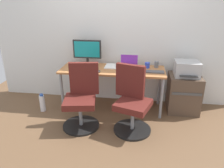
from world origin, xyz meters
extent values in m
plane|color=brown|center=(0.00, 0.00, 0.00)|extent=(5.28, 5.28, 0.00)
cube|color=white|center=(0.00, 0.38, 1.30)|extent=(4.40, 0.04, 2.60)
cube|color=#B77542|center=(0.00, 0.00, 0.69)|extent=(1.70, 0.60, 0.03)
cylinder|color=gray|center=(-0.80, -0.25, 0.34)|extent=(0.04, 0.04, 0.68)
cylinder|color=gray|center=(0.80, -0.25, 0.34)|extent=(0.04, 0.04, 0.68)
cylinder|color=gray|center=(-0.80, 0.25, 0.34)|extent=(0.04, 0.04, 0.68)
cylinder|color=gray|center=(0.80, 0.25, 0.34)|extent=(0.04, 0.04, 0.68)
cylinder|color=black|center=(-0.38, -0.66, 0.01)|extent=(0.54, 0.54, 0.03)
cylinder|color=gray|center=(-0.38, -0.66, 0.20)|extent=(0.05, 0.05, 0.34)
cube|color=#591E19|center=(-0.38, -0.66, 0.41)|extent=(0.51, 0.51, 0.09)
cube|color=#591E19|center=(-0.35, -0.48, 0.70)|extent=(0.43, 0.14, 0.48)
cylinder|color=black|center=(0.38, -0.66, 0.01)|extent=(0.54, 0.54, 0.03)
cylinder|color=gray|center=(0.38, -0.66, 0.20)|extent=(0.05, 0.05, 0.34)
cube|color=#591E19|center=(0.38, -0.66, 0.41)|extent=(0.56, 0.56, 0.09)
cube|color=#591E19|center=(0.32, -0.49, 0.70)|extent=(0.42, 0.20, 0.48)
cube|color=brown|center=(1.19, 0.07, 0.31)|extent=(0.51, 0.47, 0.62)
cube|color=#4C4C4C|center=(1.19, -0.17, 0.41)|extent=(0.46, 0.01, 0.04)
cube|color=#B7B7B7|center=(1.19, 0.07, 0.74)|extent=(0.38, 0.34, 0.24)
cube|color=#262626|center=(1.19, -0.13, 0.68)|extent=(0.27, 0.06, 0.01)
cylinder|color=white|center=(-1.15, -0.29, 0.14)|extent=(0.09, 0.09, 0.28)
cylinder|color=#2D59B2|center=(-1.15, -0.29, 0.30)|extent=(0.06, 0.06, 0.03)
cylinder|color=#262626|center=(-0.45, 0.16, 0.71)|extent=(0.18, 0.18, 0.01)
cylinder|color=#262626|center=(-0.45, 0.16, 0.78)|extent=(0.04, 0.04, 0.11)
cube|color=#262626|center=(-0.45, 0.16, 0.99)|extent=(0.48, 0.03, 0.31)
cube|color=teal|center=(-0.45, 0.14, 0.99)|extent=(0.43, 0.00, 0.26)
cube|color=silver|center=(0.26, 0.04, 0.72)|extent=(0.31, 0.22, 0.02)
cube|color=silver|center=(0.26, 0.18, 0.83)|extent=(0.31, 0.07, 0.20)
cube|color=purple|center=(0.26, 0.17, 0.83)|extent=(0.28, 0.05, 0.17)
cube|color=#B7B7B7|center=(-0.50, -0.16, 0.72)|extent=(0.34, 0.12, 0.02)
cube|color=#515156|center=(0.65, -0.08, 0.72)|extent=(0.34, 0.12, 0.02)
ellipsoid|color=#B7B7B7|center=(0.13, -0.15, 0.72)|extent=(0.06, 0.10, 0.03)
ellipsoid|color=#2D2D2D|center=(-0.19, -0.20, 0.72)|extent=(0.06, 0.10, 0.03)
cylinder|color=blue|center=(0.56, 0.13, 0.75)|extent=(0.08, 0.08, 0.09)
cylinder|color=slate|center=(0.71, 0.17, 0.76)|extent=(0.07, 0.07, 0.10)
cube|color=white|center=(-0.03, 0.13, 0.71)|extent=(0.21, 0.30, 0.01)
camera|label=1|loc=(0.46, -3.31, 1.79)|focal=34.25mm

